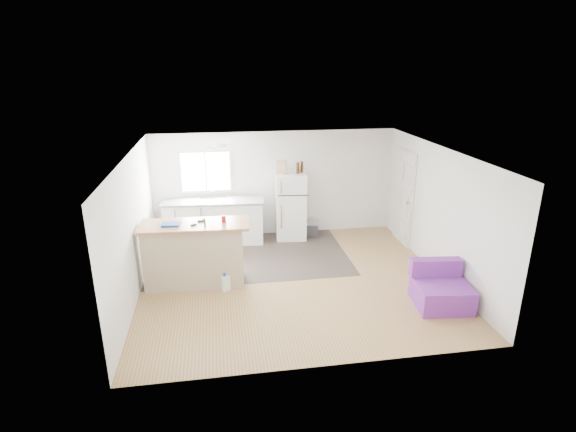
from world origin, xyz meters
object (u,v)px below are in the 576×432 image
at_px(kitchen_cabinets, 214,221).
at_px(red_cup, 224,219).
at_px(cleaner_jug, 225,283).
at_px(mop, 203,276).
at_px(cooler, 309,228).
at_px(bottle_right, 302,167).
at_px(peninsula, 194,254).
at_px(cardboard_box, 282,167).
at_px(bottle_left, 298,168).
at_px(purple_seat, 441,290).
at_px(blue_tray, 171,224).
at_px(refrigerator, 291,206).

xyz_separation_m(kitchen_cabinets, red_cup, (0.19, -1.98, 0.73)).
relative_size(cleaner_jug, mop, 0.25).
bearing_deg(cooler, bottle_right, -152.64).
bearing_deg(cleaner_jug, peninsula, 122.65).
height_order(cardboard_box, bottle_left, cardboard_box).
relative_size(cooler, cleaner_jug, 1.52).
bearing_deg(cleaner_jug, bottle_left, 28.89).
distance_m(peninsula, purple_seat, 4.29).
distance_m(peninsula, cleaner_jug, 0.76).
xyz_separation_m(blue_tray, bottle_left, (2.58, 1.94, 0.46)).
relative_size(kitchen_cabinets, refrigerator, 1.48).
bearing_deg(cleaner_jug, mop, 133.88).
distance_m(kitchen_cabinets, bottle_right, 2.28).
xyz_separation_m(kitchen_cabinets, bottle_right, (1.97, 0.01, 1.15)).
bearing_deg(red_cup, cooler, 46.06).
distance_m(kitchen_cabinets, bottle_left, 2.19).
xyz_separation_m(cooler, mop, (-2.39, -2.23, 0.05)).
height_order(kitchen_cabinets, blue_tray, kitchen_cabinets).
relative_size(peninsula, bottle_left, 7.74).
height_order(kitchen_cabinets, cooler, kitchen_cabinets).
bearing_deg(refrigerator, blue_tray, -134.53).
distance_m(cleaner_jug, mop, 0.42).
relative_size(peninsula, cooler, 3.76).
bearing_deg(purple_seat, cooler, 120.70).
bearing_deg(cardboard_box, purple_seat, -56.80).
distance_m(cooler, bottle_right, 1.48).
relative_size(kitchen_cabinets, cleaner_jug, 6.64).
height_order(refrigerator, bottle_right, bottle_right).
bearing_deg(mop, blue_tray, 164.58).
bearing_deg(cooler, refrigerator, -159.85).
distance_m(kitchen_cabinets, blue_tray, 2.25).
height_order(mop, bottle_left, bottle_left).
xyz_separation_m(kitchen_cabinets, cardboard_box, (1.51, -0.05, 1.17)).
bearing_deg(kitchen_cabinets, red_cup, -80.21).
height_order(cooler, mop, mop).
height_order(refrigerator, bottle_left, bottle_left).
xyz_separation_m(purple_seat, cleaner_jug, (-3.53, 1.05, -0.11)).
bearing_deg(kitchen_cabinets, cleaner_jug, -81.89).
relative_size(purple_seat, red_cup, 7.92).
xyz_separation_m(mop, blue_tray, (-0.49, 0.16, 0.96)).
bearing_deg(bottle_right, kitchen_cabinets, -179.66).
height_order(peninsula, refrigerator, refrigerator).
bearing_deg(peninsula, cooler, 41.82).
relative_size(refrigerator, purple_seat, 1.60).
relative_size(cleaner_jug, bottle_right, 1.35).
bearing_deg(cleaner_jug, cooler, 26.07).
xyz_separation_m(cooler, cleaner_jug, (-2.01, -2.39, -0.03)).
relative_size(blue_tray, bottle_right, 1.20).
xyz_separation_m(cardboard_box, bottle_left, (0.36, -0.02, -0.02)).
height_order(blue_tray, bottle_right, bottle_right).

